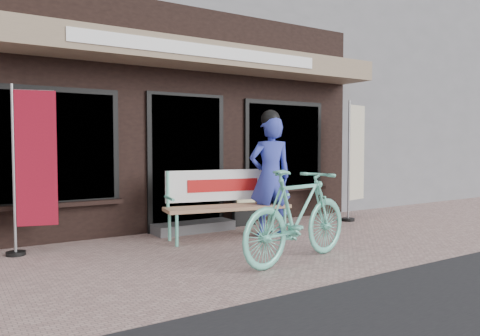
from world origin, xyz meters
TOP-DOWN VIEW (x-y plane):
  - ground at (0.00, 0.00)m, footprint 70.00×70.00m
  - storefront at (0.00, 4.96)m, footprint 7.00×6.77m
  - neighbor_right_near at (8.50, 5.50)m, footprint 10.00×7.00m
  - bench at (0.18, 1.05)m, footprint 1.90×0.79m
  - person at (0.82, 0.81)m, footprint 0.74×0.59m
  - bicycle at (0.17, -0.61)m, footprint 1.89×0.87m
  - nobori_red at (-2.38, 1.47)m, footprint 0.63×0.29m
  - nobori_cream at (3.03, 1.20)m, footprint 0.64×0.28m
  - menu_stand at (0.98, 1.76)m, footprint 0.45×0.11m

SIDE VIEW (x-z plane):
  - ground at x=0.00m, z-range 0.00..0.00m
  - menu_stand at x=0.98m, z-range 0.01..0.90m
  - bicycle at x=0.17m, z-range 0.00..1.10m
  - bench at x=0.18m, z-range 0.09..1.09m
  - person at x=0.82m, z-range -0.02..1.88m
  - nobori_red at x=-2.38m, z-range 0.03..2.16m
  - nobori_cream at x=3.03m, z-range 0.03..2.20m
  - neighbor_right_near at x=8.50m, z-range 0.00..5.60m
  - storefront at x=0.00m, z-range -0.01..5.99m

